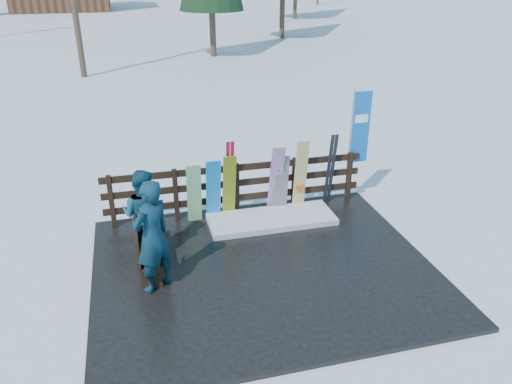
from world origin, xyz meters
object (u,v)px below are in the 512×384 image
object	(u,v)px
snowboard_3	(276,179)
person_back	(144,214)
snowboard_0	(213,190)
snowboard_4	(281,184)
snowboard_5	(300,176)
snowboard_2	(229,187)
snowboard_1	(194,194)
person_front	(152,237)
rental_flag	(358,132)
bench	(144,244)

from	to	relation	value
snowboard_3	person_back	xyz separation A→B (m)	(-2.80, -1.08, 0.07)
snowboard_0	snowboard_4	size ratio (longest dim) A/B	1.06
snowboard_3	snowboard_5	world-z (taller)	snowboard_5
snowboard_2	person_back	size ratio (longest dim) A/B	0.87
snowboard_5	snowboard_3	bearing A→B (deg)	180.00
snowboard_1	snowboard_3	size ratio (longest dim) A/B	0.82
person_front	person_back	xyz separation A→B (m)	(-0.09, 1.05, -0.12)
snowboard_2	rental_flag	world-z (taller)	rental_flag
person_back	snowboard_2	bearing A→B (deg)	-121.46
snowboard_5	rental_flag	distance (m)	1.62
snowboard_0	snowboard_3	bearing A→B (deg)	0.00
rental_flag	person_front	xyz separation A→B (m)	(-4.66, -2.40, -0.62)
snowboard_1	snowboard_5	size ratio (longest dim) A/B	0.81
snowboard_5	snowboard_0	bearing A→B (deg)	180.00
snowboard_1	snowboard_4	size ratio (longest dim) A/B	0.99
snowboard_4	bench	bearing A→B (deg)	-152.75
snowboard_4	snowboard_5	world-z (taller)	snowboard_5
rental_flag	snowboard_5	bearing A→B (deg)	-169.04
snowboard_3	person_front	bearing A→B (deg)	-141.94
snowboard_2	snowboard_3	xyz separation A→B (m)	(1.02, 0.00, 0.06)
bench	rental_flag	bearing A→B (deg)	20.61
snowboard_1	person_back	world-z (taller)	person_back
snowboard_0	person_front	xyz separation A→B (m)	(-1.36, -2.13, 0.28)
snowboard_2	person_front	distance (m)	2.73
snowboard_2	person_front	bearing A→B (deg)	-128.63
snowboard_3	rental_flag	distance (m)	2.12
snowboard_2	person_front	world-z (taller)	person_front
snowboard_0	snowboard_5	world-z (taller)	snowboard_5
snowboard_0	person_front	size ratio (longest dim) A/B	0.72
snowboard_1	snowboard_2	bearing A→B (deg)	0.00
snowboard_3	snowboard_4	size ratio (longest dim) A/B	1.21
bench	snowboard_1	distance (m)	1.90
snowboard_3	snowboard_4	distance (m)	0.17
snowboard_0	bench	bearing A→B (deg)	-134.53
snowboard_0	snowboard_4	world-z (taller)	snowboard_0
rental_flag	snowboard_3	bearing A→B (deg)	-172.09
bench	snowboard_2	bearing A→B (deg)	39.77
snowboard_1	person_front	bearing A→B (deg)	-114.34
person_front	snowboard_3	bearing A→B (deg)	179.99
bench	person_back	xyz separation A→B (m)	(0.06, 0.46, 0.35)
snowboard_3	snowboard_2	bearing A→B (deg)	180.00
snowboard_1	rental_flag	xyz separation A→B (m)	(3.70, 0.27, 0.94)
snowboard_2	snowboard_0	bearing A→B (deg)	180.00
snowboard_4	person_back	distance (m)	3.13
person_front	bench	bearing A→B (deg)	-113.77
snowboard_3	snowboard_4	xyz separation A→B (m)	(0.12, 0.00, -0.12)
snowboard_5	person_back	bearing A→B (deg)	-162.19
snowboard_1	person_back	bearing A→B (deg)	-134.31
rental_flag	snowboard_1	bearing A→B (deg)	-175.82
snowboard_0	person_back	distance (m)	1.82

